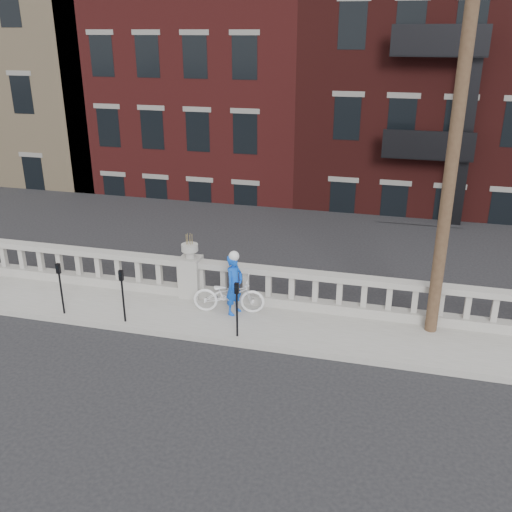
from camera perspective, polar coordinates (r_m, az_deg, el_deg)
The scene contains 11 objects.
ground at distance 12.49m, azimuth -12.92°, elevation -12.09°, with size 120.00×120.00×0.00m, color black.
sidewalk at distance 14.78m, azimuth -7.72°, elevation -5.71°, with size 32.00×2.20×0.15m, color gray.
balustrade at distance 15.33m, azimuth -6.51°, elevation -2.26°, with size 28.00×0.34×1.03m.
planter_pedestal at distance 15.25m, azimuth -6.54°, elevation -1.61°, with size 0.55×0.55×1.76m.
lower_level at distance 32.72m, azimuth 6.56°, elevation 14.22°, with size 80.00×44.00×20.80m.
utility_pole at distance 12.81m, azimuth 19.57°, elevation 13.35°, with size 1.60×0.28×10.00m.
parking_meter_b at distance 14.94m, azimuth -18.99°, elevation -2.54°, with size 0.10×0.09×1.36m.
parking_meter_c at distance 14.11m, azimuth -13.22°, elevation -3.33°, with size 0.10×0.09×1.36m.
parking_meter_d at distance 13.09m, azimuth -1.93°, elevation -4.77°, with size 0.10×0.09×1.36m.
bicycle at distance 14.39m, azimuth -2.73°, elevation -3.87°, with size 0.63×1.80×0.95m, color white.
cyclist at distance 14.19m, azimuth -2.18°, elevation -2.88°, with size 0.57×0.37×1.56m, color blue.
Camera 1 is at (5.18, -9.07, 6.84)m, focal length 40.00 mm.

